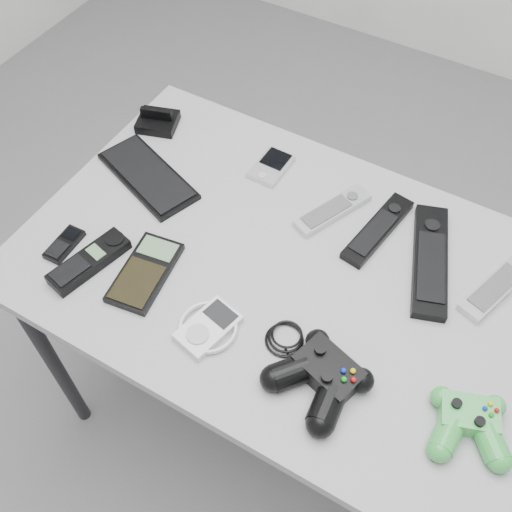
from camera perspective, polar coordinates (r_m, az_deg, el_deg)
The scene contains 15 objects.
floor at distance 1.77m, azimuth 0.99°, elevation -12.28°, with size 3.50×3.50×0.00m, color slate.
desk at distance 1.18m, azimuth 3.40°, elevation -2.92°, with size 1.03×0.66×0.69m.
pda_keyboard at distance 1.29m, azimuth -10.26°, elevation 7.56°, with size 0.24×0.10×0.01m, color black.
dock_bracket at distance 1.40m, azimuth -9.40°, elevation 12.87°, with size 0.09×0.08×0.05m, color black.
pda at distance 1.29m, azimuth 1.45°, elevation 8.54°, with size 0.06×0.10×0.02m, color #BABBC2.
remote_silver_a at distance 1.22m, azimuth 7.32°, elevation 4.38°, with size 0.04×0.17×0.02m, color #BABBC2.
remote_black_a at distance 1.20m, azimuth 11.54°, elevation 2.54°, with size 0.05×0.20×0.02m, color black.
remote_black_b at distance 1.17m, azimuth 16.27°, elevation -0.32°, with size 0.06×0.26×0.02m, color black.
remote_silver_b at distance 1.18m, azimuth 22.23°, elevation -2.46°, with size 0.05×0.20×0.02m, color silver.
mobile_phone at distance 1.21m, azimuth -17.80°, elevation 1.08°, with size 0.04×0.09×0.01m, color black.
cordless_handset at distance 1.17m, azimuth -15.61°, elevation -0.46°, with size 0.05×0.16×0.03m, color black.
calculator at distance 1.13m, azimuth -10.52°, elevation -1.51°, with size 0.08×0.17×0.02m, color black.
mp3_player at distance 1.05m, azimuth -4.58°, elevation -6.77°, with size 0.10×0.11×0.02m, color silver.
controller_black at distance 1.00m, azimuth 6.28°, elevation -11.25°, with size 0.25×0.16×0.05m, color black, non-canonical shape.
controller_green at distance 1.02m, azimuth 19.65°, elevation -14.71°, with size 0.13×0.13×0.04m, color #268D44, non-canonical shape.
Camera 1 is at (0.33, -0.64, 1.61)m, focal length 42.00 mm.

